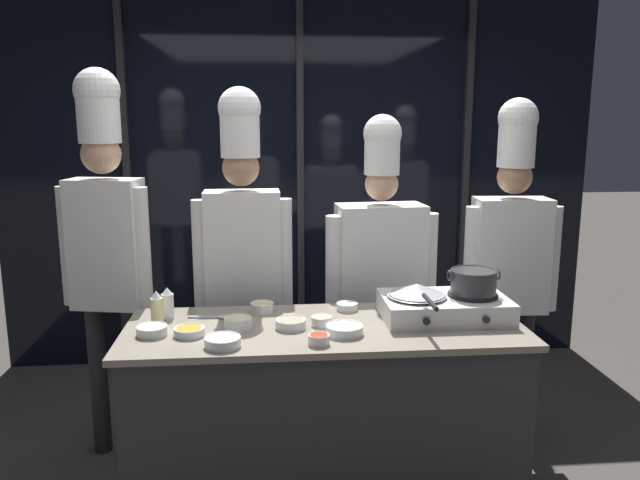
{
  "coord_description": "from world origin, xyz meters",
  "views": [
    {
      "loc": [
        -0.26,
        -2.7,
        1.86
      ],
      "look_at": [
        0.0,
        0.25,
        1.27
      ],
      "focal_mm": 35.0,
      "sensor_mm": 36.0,
      "label": 1
    }
  ],
  "objects_px": {
    "chef_pastry": "(510,249)",
    "frying_pan": "(417,290)",
    "squeeze_bottle_oil": "(157,308)",
    "prep_bowl_shrimp": "(322,320)",
    "stock_pot": "(473,281)",
    "prep_bowl_carrots": "(189,331)",
    "serving_spoon_slotted": "(218,317)",
    "chef_head": "(106,228)",
    "prep_bowl_mushrooms": "(291,323)",
    "prep_bowl_chili_flakes": "(319,339)",
    "prep_bowl_noodles": "(238,322)",
    "chef_sous": "(243,244)",
    "prep_bowl_rice": "(344,329)",
    "squeeze_bottle_clear": "(168,303)",
    "prep_bowl_garlic": "(152,330)",
    "prep_bowl_bean_sprouts": "(223,341)",
    "prep_bowl_onion": "(347,306)",
    "prep_bowl_ginger": "(262,307)",
    "chef_line": "(380,264)",
    "portable_stove": "(444,307)"
  },
  "relations": [
    {
      "from": "frying_pan",
      "to": "prep_bowl_carrots",
      "type": "relative_size",
      "value": 3.54
    },
    {
      "from": "prep_bowl_noodles",
      "to": "prep_bowl_bean_sprouts",
      "type": "distance_m",
      "value": 0.22
    },
    {
      "from": "prep_bowl_onion",
      "to": "prep_bowl_garlic",
      "type": "height_order",
      "value": "prep_bowl_garlic"
    },
    {
      "from": "prep_bowl_noodles",
      "to": "prep_bowl_garlic",
      "type": "distance_m",
      "value": 0.38
    },
    {
      "from": "serving_spoon_slotted",
      "to": "chef_pastry",
      "type": "bearing_deg",
      "value": 14.71
    },
    {
      "from": "prep_bowl_noodles",
      "to": "chef_sous",
      "type": "relative_size",
      "value": 0.06
    },
    {
      "from": "prep_bowl_chili_flakes",
      "to": "prep_bowl_shrimp",
      "type": "bearing_deg",
      "value": 82.11
    },
    {
      "from": "prep_bowl_chili_flakes",
      "to": "prep_bowl_noodles",
      "type": "bearing_deg",
      "value": 147.36
    },
    {
      "from": "prep_bowl_garlic",
      "to": "stock_pot",
      "type": "bearing_deg",
      "value": 4.52
    },
    {
      "from": "prep_bowl_noodles",
      "to": "prep_bowl_garlic",
      "type": "xyz_separation_m",
      "value": [
        -0.37,
        -0.04,
        -0.01
      ]
    },
    {
      "from": "prep_bowl_onion",
      "to": "prep_bowl_garlic",
      "type": "relative_size",
      "value": 0.78
    },
    {
      "from": "chef_line",
      "to": "prep_bowl_carrots",
      "type": "bearing_deg",
      "value": 31.65
    },
    {
      "from": "prep_bowl_carrots",
      "to": "chef_head",
      "type": "relative_size",
      "value": 0.06
    },
    {
      "from": "prep_bowl_ginger",
      "to": "frying_pan",
      "type": "bearing_deg",
      "value": -13.2
    },
    {
      "from": "prep_bowl_ginger",
      "to": "chef_head",
      "type": "bearing_deg",
      "value": 154.72
    },
    {
      "from": "prep_bowl_shrimp",
      "to": "prep_bowl_chili_flakes",
      "type": "distance_m",
      "value": 0.24
    },
    {
      "from": "prep_bowl_noodles",
      "to": "chef_pastry",
      "type": "xyz_separation_m",
      "value": [
        1.48,
        0.58,
        0.19
      ]
    },
    {
      "from": "prep_bowl_onion",
      "to": "prep_bowl_garlic",
      "type": "distance_m",
      "value": 0.94
    },
    {
      "from": "chef_pastry",
      "to": "squeeze_bottle_clear",
      "type": "bearing_deg",
      "value": 15.36
    },
    {
      "from": "prep_bowl_carrots",
      "to": "prep_bowl_ginger",
      "type": "xyz_separation_m",
      "value": [
        0.32,
        0.3,
        0.01
      ]
    },
    {
      "from": "prep_bowl_chili_flakes",
      "to": "chef_sous",
      "type": "height_order",
      "value": "chef_sous"
    },
    {
      "from": "chef_head",
      "to": "prep_bowl_mushrooms",
      "type": "bearing_deg",
      "value": 157.73
    },
    {
      "from": "prep_bowl_onion",
      "to": "chef_sous",
      "type": "distance_m",
      "value": 0.68
    },
    {
      "from": "prep_bowl_onion",
      "to": "prep_bowl_chili_flakes",
      "type": "xyz_separation_m",
      "value": [
        -0.18,
        -0.46,
        0.0
      ]
    },
    {
      "from": "prep_bowl_bean_sprouts",
      "to": "chef_sous",
      "type": "bearing_deg",
      "value": 85.6
    },
    {
      "from": "squeeze_bottle_clear",
      "to": "serving_spoon_slotted",
      "type": "height_order",
      "value": "squeeze_bottle_clear"
    },
    {
      "from": "prep_bowl_shrimp",
      "to": "prep_bowl_carrots",
      "type": "xyz_separation_m",
      "value": [
        -0.59,
        -0.08,
        -0.0
      ]
    },
    {
      "from": "prep_bowl_shrimp",
      "to": "serving_spoon_slotted",
      "type": "height_order",
      "value": "prep_bowl_shrimp"
    },
    {
      "from": "chef_pastry",
      "to": "frying_pan",
      "type": "bearing_deg",
      "value": 41.45
    },
    {
      "from": "prep_bowl_noodles",
      "to": "chef_pastry",
      "type": "bearing_deg",
      "value": 21.41
    },
    {
      "from": "prep_bowl_noodles",
      "to": "prep_bowl_rice",
      "type": "distance_m",
      "value": 0.48
    },
    {
      "from": "prep_bowl_carrots",
      "to": "serving_spoon_slotted",
      "type": "bearing_deg",
      "value": 64.78
    },
    {
      "from": "portable_stove",
      "to": "chef_pastry",
      "type": "xyz_separation_m",
      "value": [
        0.51,
        0.51,
        0.16
      ]
    },
    {
      "from": "prep_bowl_mushrooms",
      "to": "chef_pastry",
      "type": "relative_size",
      "value": 0.07
    },
    {
      "from": "squeeze_bottle_oil",
      "to": "prep_bowl_onion",
      "type": "relative_size",
      "value": 1.5
    },
    {
      "from": "prep_bowl_onion",
      "to": "prep_bowl_bean_sprouts",
      "type": "height_order",
      "value": "prep_bowl_bean_sprouts"
    },
    {
      "from": "squeeze_bottle_oil",
      "to": "chef_sous",
      "type": "height_order",
      "value": "chef_sous"
    },
    {
      "from": "prep_bowl_shrimp",
      "to": "serving_spoon_slotted",
      "type": "distance_m",
      "value": 0.5
    },
    {
      "from": "serving_spoon_slotted",
      "to": "stock_pot",
      "type": "bearing_deg",
      "value": -4.32
    },
    {
      "from": "squeeze_bottle_oil",
      "to": "prep_bowl_shrimp",
      "type": "relative_size",
      "value": 1.63
    },
    {
      "from": "prep_bowl_shrimp",
      "to": "chef_head",
      "type": "xyz_separation_m",
      "value": [
        -1.08,
        0.6,
        0.34
      ]
    },
    {
      "from": "prep_bowl_carrots",
      "to": "chef_head",
      "type": "distance_m",
      "value": 0.91
    },
    {
      "from": "portable_stove",
      "to": "prep_bowl_ginger",
      "type": "height_order",
      "value": "portable_stove"
    },
    {
      "from": "prep_bowl_noodles",
      "to": "chef_sous",
      "type": "height_order",
      "value": "chef_sous"
    },
    {
      "from": "prep_bowl_mushrooms",
      "to": "prep_bowl_onion",
      "type": "bearing_deg",
      "value": 39.94
    },
    {
      "from": "squeeze_bottle_oil",
      "to": "prep_bowl_rice",
      "type": "xyz_separation_m",
      "value": [
        0.84,
        -0.21,
        -0.05
      ]
    },
    {
      "from": "portable_stove",
      "to": "squeeze_bottle_clear",
      "type": "height_order",
      "value": "squeeze_bottle_clear"
    },
    {
      "from": "prep_bowl_shrimp",
      "to": "serving_spoon_slotted",
      "type": "xyz_separation_m",
      "value": [
        -0.48,
        0.14,
        -0.02
      ]
    },
    {
      "from": "stock_pot",
      "to": "prep_bowl_carrots",
      "type": "height_order",
      "value": "stock_pot"
    },
    {
      "from": "stock_pot",
      "to": "prep_bowl_garlic",
      "type": "bearing_deg",
      "value": -175.48
    }
  ]
}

